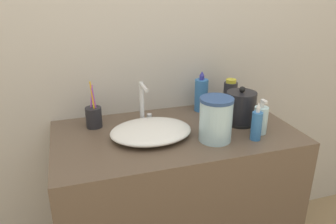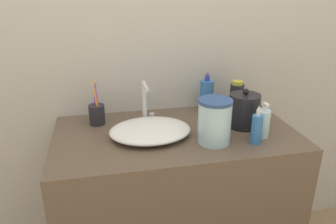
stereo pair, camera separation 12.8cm
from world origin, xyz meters
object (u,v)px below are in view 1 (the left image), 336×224
object	(u,v)px
mouthwash_bottle	(256,125)
water_pitcher	(216,119)
faucet	(143,102)
lotion_bottle	(261,120)
shampoo_bottle	(230,95)
toothbrush_cup	(94,117)
electric_kettle	(241,109)
hand_cream_bottle	(201,95)

from	to	relation	value
mouthwash_bottle	water_pitcher	size ratio (longest dim) A/B	0.89
mouthwash_bottle	faucet	bearing A→B (deg)	143.18
lotion_bottle	shampoo_bottle	xyz separation A→B (m)	(0.01, 0.31, 0.01)
faucet	mouthwash_bottle	xyz separation A→B (m)	(0.42, -0.31, -0.04)
toothbrush_cup	electric_kettle	bearing A→B (deg)	-13.61
faucet	toothbrush_cup	xyz separation A→B (m)	(-0.23, 0.03, -0.06)
hand_cream_bottle	water_pitcher	bearing A→B (deg)	-102.80
shampoo_bottle	water_pitcher	bearing A→B (deg)	-126.35
water_pitcher	mouthwash_bottle	bearing A→B (deg)	-16.22
hand_cream_bottle	faucet	bearing A→B (deg)	-167.08
electric_kettle	faucet	bearing A→B (deg)	163.23
shampoo_bottle	mouthwash_bottle	xyz separation A→B (m)	(-0.06, -0.37, -0.01)
lotion_bottle	hand_cream_bottle	xyz separation A→B (m)	(-0.14, 0.33, 0.02)
faucet	electric_kettle	distance (m)	0.46
electric_kettle	hand_cream_bottle	xyz separation A→B (m)	(-0.12, 0.21, 0.02)
lotion_bottle	shampoo_bottle	distance (m)	0.31
electric_kettle	lotion_bottle	bearing A→B (deg)	-77.03
faucet	mouthwash_bottle	world-z (taller)	faucet
faucet	electric_kettle	bearing A→B (deg)	-16.77
shampoo_bottle	mouthwash_bottle	distance (m)	0.37
mouthwash_bottle	hand_cream_bottle	xyz separation A→B (m)	(-0.09, 0.39, 0.02)
toothbrush_cup	water_pitcher	xyz separation A→B (m)	(0.48, -0.29, 0.04)
shampoo_bottle	lotion_bottle	bearing A→B (deg)	-92.13
shampoo_bottle	hand_cream_bottle	world-z (taller)	hand_cream_bottle
lotion_bottle	shampoo_bottle	bearing A→B (deg)	87.87
electric_kettle	mouthwash_bottle	xyz separation A→B (m)	(-0.02, -0.18, -0.01)
faucet	electric_kettle	world-z (taller)	faucet
faucet	shampoo_bottle	world-z (taller)	faucet
toothbrush_cup	shampoo_bottle	world-z (taller)	toothbrush_cup
shampoo_bottle	hand_cream_bottle	bearing A→B (deg)	172.20
shampoo_bottle	water_pitcher	world-z (taller)	water_pitcher
faucet	toothbrush_cup	distance (m)	0.24
toothbrush_cup	water_pitcher	distance (m)	0.56
lotion_bottle	electric_kettle	bearing A→B (deg)	102.97
shampoo_bottle	mouthwash_bottle	size ratio (longest dim) A/B	0.96
lotion_bottle	mouthwash_bottle	bearing A→B (deg)	-135.36
mouthwash_bottle	hand_cream_bottle	size ratio (longest dim) A/B	0.80
toothbrush_cup	lotion_bottle	size ratio (longest dim) A/B	1.41
lotion_bottle	shampoo_bottle	world-z (taller)	shampoo_bottle
electric_kettle	mouthwash_bottle	bearing A→B (deg)	-97.54
lotion_bottle	hand_cream_bottle	bearing A→B (deg)	113.36
electric_kettle	water_pitcher	xyz separation A→B (m)	(-0.19, -0.13, 0.02)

